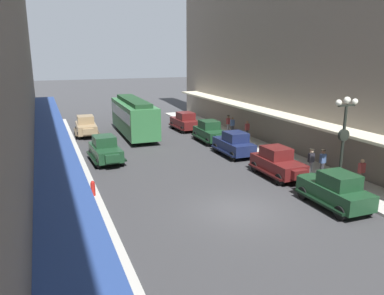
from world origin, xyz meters
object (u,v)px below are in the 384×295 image
parked_car_6 (278,162)px  pedestrian_3 (361,173)px  parked_car_3 (105,149)px  pedestrian_0 (228,124)px  parked_car_2 (86,126)px  parked_car_4 (335,189)px  fire_hydrant (93,188)px  pedestrian_2 (247,130)px  parked_car_5 (234,143)px  parked_car_0 (210,131)px  pedestrian_5 (232,126)px  pedestrian_1 (311,162)px  pedestrian_4 (323,163)px  lamp_post_with_clock (343,140)px  parked_car_1 (185,121)px  streetcar (134,116)px

parked_car_6 → pedestrian_3: bearing=-51.1°
parked_car_3 → pedestrian_0: parked_car_3 is taller
parked_car_2 → parked_car_6: (9.61, -16.89, 0.00)m
parked_car_4 → fire_hydrant: size_ratio=5.22×
parked_car_2 → parked_car_6: same height
parked_car_6 → pedestrian_2: parked_car_6 is taller
parked_car_3 → parked_car_5: size_ratio=1.01×
pedestrian_3 → parked_car_5: bearing=109.1°
parked_car_0 → pedestrian_5: bearing=24.2°
pedestrian_1 → pedestrian_4: bearing=-37.5°
pedestrian_0 → pedestrian_2: size_ratio=1.02×
parked_car_4 → pedestrian_4: parked_car_4 is taller
pedestrian_2 → pedestrian_3: bearing=-90.7°
pedestrian_3 → pedestrian_0: bearing=90.1°
parked_car_0 → pedestrian_4: 11.76m
parked_car_0 → pedestrian_1: size_ratio=2.56×
lamp_post_with_clock → pedestrian_3: size_ratio=3.15×
parked_car_1 → parked_car_5: (0.01, -10.27, 0.00)m
parked_car_0 → parked_car_4: 15.29m
parked_car_6 → pedestrian_0: 12.70m
parked_car_4 → fire_hydrant: (-11.05, 5.74, -0.38)m
pedestrian_2 → pedestrian_5: 2.29m
parked_car_2 → pedestrian_3: (12.62, -20.61, 0.05)m
parked_car_3 → parked_car_4: (9.27, -12.46, 0.00)m
pedestrian_5 → parked_car_5: bearing=-117.1°
pedestrian_1 → pedestrian_3: 3.03m
parked_car_2 → pedestrian_5: 13.66m
parked_car_0 → parked_car_6: 10.17m
parked_car_3 → pedestrian_4: size_ratio=2.58×
pedestrian_2 → pedestrian_4: pedestrian_4 is taller
pedestrian_3 → pedestrian_5: same height
parked_car_6 → pedestrian_4: size_ratio=2.55×
parked_car_1 → parked_car_4: (0.03, -20.82, 0.00)m
streetcar → pedestrian_5: streetcar is taller
parked_car_1 → fire_hydrant: 18.67m
parked_car_3 → streetcar: 8.77m
pedestrian_5 → fire_hydrant: bearing=-142.5°
fire_hydrant → pedestrian_2: bearing=30.8°
pedestrian_5 → pedestrian_2: bearing=-84.1°
streetcar → pedestrian_3: 20.67m
parked_car_3 → parked_car_6: bearing=-38.0°
parked_car_6 → fire_hydrant: (-11.19, 0.63, -0.38)m
parked_car_0 → parked_car_6: bearing=-90.3°
parked_car_1 → lamp_post_with_clock: 19.47m
streetcar → lamp_post_with_clock: size_ratio=1.87×
parked_car_1 → pedestrian_5: 5.25m
pedestrian_2 → parked_car_0: bearing=162.3°
parked_car_0 → parked_car_5: size_ratio=1.00×
pedestrian_5 → parked_car_2: bearing=156.6°
pedestrian_5 → streetcar: bearing=156.4°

